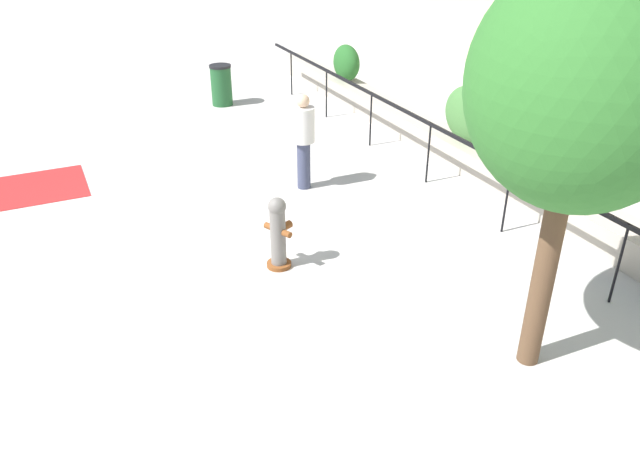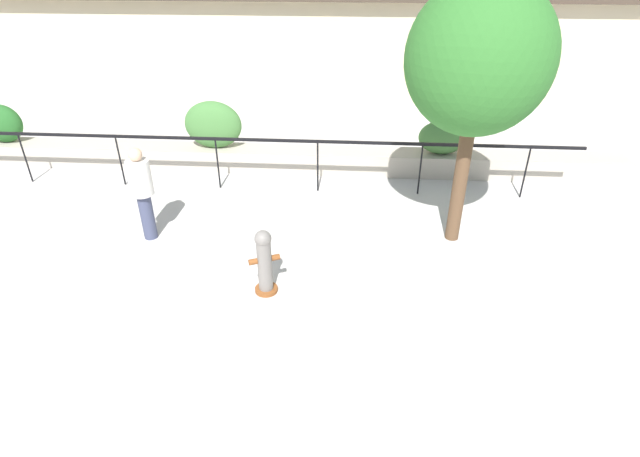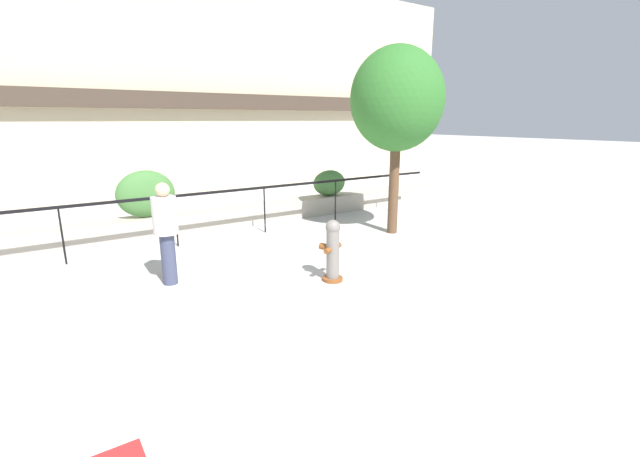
{
  "view_description": "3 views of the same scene",
  "coord_description": "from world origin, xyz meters",
  "px_view_note": "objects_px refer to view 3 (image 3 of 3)",
  "views": [
    {
      "loc": [
        8.79,
        -1.4,
        4.69
      ],
      "look_at": [
        1.77,
        1.89,
        0.56
      ],
      "focal_mm": 35.0,
      "sensor_mm": 36.0,
      "label": 1
    },
    {
      "loc": [
        2.89,
        -4.8,
        4.77
      ],
      "look_at": [
        2.41,
        1.82,
        0.86
      ],
      "focal_mm": 28.0,
      "sensor_mm": 36.0,
      "label": 2
    },
    {
      "loc": [
        -2.47,
        -4.33,
        2.72
      ],
      "look_at": [
        2.14,
        2.48,
        0.61
      ],
      "focal_mm": 24.0,
      "sensor_mm": 36.0,
      "label": 3
    }
  ],
  "objects_px": {
    "fire_hydrant": "(333,250)",
    "pedestrian": "(166,227)",
    "street_tree": "(397,100)",
    "hedge_bush_1": "(146,194)",
    "hedge_bush_2": "(329,183)"
  },
  "relations": [
    {
      "from": "fire_hydrant",
      "to": "pedestrian",
      "type": "xyz_separation_m",
      "value": [
        -2.37,
        1.43,
        0.44
      ]
    },
    {
      "from": "street_tree",
      "to": "hedge_bush_1",
      "type": "bearing_deg",
      "value": 150.48
    },
    {
      "from": "street_tree",
      "to": "hedge_bush_2",
      "type": "bearing_deg",
      "value": 87.41
    },
    {
      "from": "fire_hydrant",
      "to": "street_tree",
      "type": "xyz_separation_m",
      "value": [
        3.12,
        1.81,
        2.59
      ]
    },
    {
      "from": "fire_hydrant",
      "to": "street_tree",
      "type": "distance_m",
      "value": 4.44
    },
    {
      "from": "hedge_bush_1",
      "to": "pedestrian",
      "type": "height_order",
      "value": "pedestrian"
    },
    {
      "from": "hedge_bush_1",
      "to": "street_tree",
      "type": "height_order",
      "value": "street_tree"
    },
    {
      "from": "street_tree",
      "to": "pedestrian",
      "type": "xyz_separation_m",
      "value": [
        -5.48,
        -0.38,
        -2.15
      ]
    },
    {
      "from": "pedestrian",
      "to": "street_tree",
      "type": "bearing_deg",
      "value": 3.96
    },
    {
      "from": "fire_hydrant",
      "to": "street_tree",
      "type": "height_order",
      "value": "street_tree"
    },
    {
      "from": "pedestrian",
      "to": "hedge_bush_2",
      "type": "bearing_deg",
      "value": 30.06
    },
    {
      "from": "hedge_bush_1",
      "to": "fire_hydrant",
      "type": "xyz_separation_m",
      "value": [
        1.95,
        -4.68,
        -0.49
      ]
    },
    {
      "from": "hedge_bush_1",
      "to": "hedge_bush_2",
      "type": "relative_size",
      "value": 1.23
    },
    {
      "from": "hedge_bush_1",
      "to": "street_tree",
      "type": "bearing_deg",
      "value": -29.52
    },
    {
      "from": "pedestrian",
      "to": "fire_hydrant",
      "type": "bearing_deg",
      "value": -31.23
    }
  ]
}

